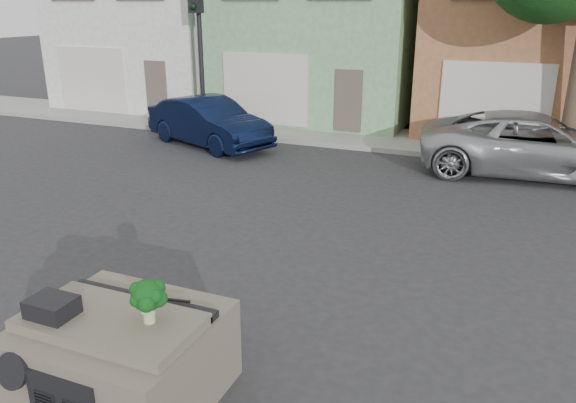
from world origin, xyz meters
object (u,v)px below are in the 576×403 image
Objects in this scene: silver_pickup at (531,175)px; broccoli at (148,301)px; navy_sedan at (210,145)px; traffic_signal at (199,57)px.

broccoli is at bearing 157.19° from silver_pickup.
navy_sedan is at bearing 117.65° from broccoli.
navy_sedan is at bearing 88.30° from silver_pickup.
silver_pickup reaches higher than navy_sedan.
navy_sedan is 12.36m from broccoli.
broccoli is (5.70, -10.88, 1.37)m from navy_sedan.
traffic_signal is at bearing 118.95° from broccoli.
silver_pickup is at bearing 71.90° from broccoli.
traffic_signal is at bearing 58.74° from navy_sedan.
traffic_signal is (-1.25, 1.68, 2.55)m from navy_sedan.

